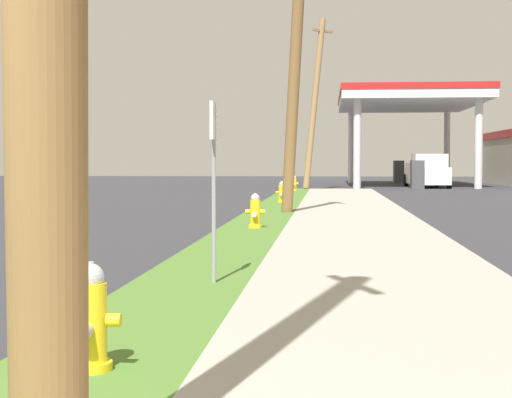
{
  "coord_description": "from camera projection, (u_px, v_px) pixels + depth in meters",
  "views": [
    {
      "loc": [
        2.33,
        -1.75,
        1.55
      ],
      "look_at": [
        0.56,
        17.87,
        0.61
      ],
      "focal_mm": 55.92,
      "sensor_mm": 36.0,
      "label": 1
    }
  ],
  "objects": [
    {
      "name": "utility_pole_background",
      "position": [
        314.0,
        102.0,
        41.73
      ],
      "size": [
        1.63,
        1.5,
        8.93
      ],
      "color": "#937047",
      "rests_on": "grass_verge"
    },
    {
      "name": "utility_pole_midground",
      "position": [
        295.0,
        56.0,
        21.7
      ],
      "size": [
        1.06,
        1.91,
        8.45
      ],
      "color": "olive",
      "rests_on": "grass_verge"
    },
    {
      "name": "fire_hydrant_second",
      "position": [
        255.0,
        213.0,
        17.07
      ],
      "size": [
        0.42,
        0.38,
        0.74
      ],
      "color": "yellow",
      "rests_on": "grass_verge"
    },
    {
      "name": "fire_hydrant_third",
      "position": [
        282.0,
        193.0,
        27.56
      ],
      "size": [
        0.42,
        0.37,
        0.74
      ],
      "color": "yellow",
      "rests_on": "grass_verge"
    },
    {
      "name": "car_black_by_near_pump",
      "position": [
        422.0,
        173.0,
        57.65
      ],
      "size": [
        2.13,
        4.58,
        1.57
      ],
      "color": "black",
      "rests_on": "ground"
    },
    {
      "name": "fire_hydrant_nearest",
      "position": [
        90.0,
        323.0,
        5.42
      ],
      "size": [
        0.42,
        0.38,
        0.74
      ],
      "color": "yellow",
      "rests_on": "grass_verge"
    },
    {
      "name": "street_sign_post",
      "position": [
        214.0,
        154.0,
        9.3
      ],
      "size": [
        0.05,
        0.36,
        2.12
      ],
      "color": "gray",
      "rests_on": "grass_verge"
    },
    {
      "name": "fire_hydrant_fourth",
      "position": [
        294.0,
        184.0,
        38.69
      ],
      "size": [
        0.42,
        0.38,
        0.74
      ],
      "color": "yellow",
      "rests_on": "grass_verge"
    },
    {
      "name": "truck_white_at_forecourt",
      "position": [
        427.0,
        172.0,
        47.06
      ],
      "size": [
        2.25,
        5.45,
        1.97
      ],
      "color": "white",
      "rests_on": "ground"
    }
  ]
}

